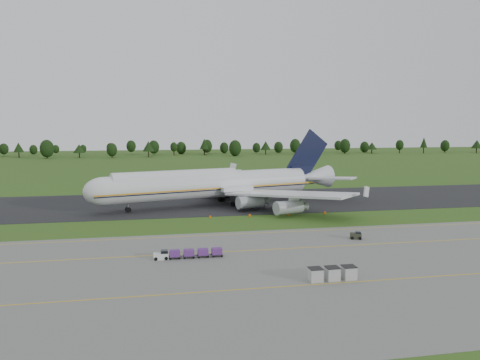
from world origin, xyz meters
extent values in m
plane|color=#2F5118|center=(0.00, 0.00, 0.00)|extent=(600.00, 600.00, 0.00)
cube|color=slate|center=(0.00, -34.00, 0.03)|extent=(300.00, 52.00, 0.06)
cube|color=black|center=(0.00, 28.00, 0.04)|extent=(300.00, 40.00, 0.08)
cube|color=#DFA80D|center=(0.00, -22.00, 0.07)|extent=(300.00, 0.25, 0.01)
cube|color=#DFA80D|center=(0.00, -40.00, 0.07)|extent=(300.00, 0.20, 0.01)
cube|color=#DFA80D|center=(0.00, -10.00, 0.07)|extent=(120.00, 0.20, 0.01)
cylinder|color=black|center=(-100.52, 223.65, 1.75)|extent=(0.70, 0.70, 3.49)
cone|color=#1E3813|center=(-100.52, 223.65, 6.59)|extent=(6.42, 6.42, 6.21)
cylinder|color=black|center=(-81.36, 213.39, 1.99)|extent=(0.70, 0.70, 3.98)
sphere|color=#1E3813|center=(-81.36, 213.39, 6.08)|extent=(8.56, 8.56, 8.56)
cylinder|color=black|center=(-62.36, 215.35, 1.54)|extent=(0.70, 0.70, 3.08)
cone|color=#1E3813|center=(-62.36, 215.35, 5.82)|extent=(7.73, 7.73, 5.48)
cylinder|color=black|center=(-41.97, 212.09, 1.65)|extent=(0.70, 0.70, 3.30)
sphere|color=#1E3813|center=(-41.97, 212.09, 5.04)|extent=(6.66, 6.66, 6.66)
cylinder|color=black|center=(-19.00, 214.56, 1.86)|extent=(0.70, 0.70, 3.71)
cone|color=#1E3813|center=(-19.00, 214.56, 7.01)|extent=(7.55, 7.55, 6.60)
cylinder|color=black|center=(-1.89, 227.16, 1.90)|extent=(0.70, 0.70, 3.80)
sphere|color=#1E3813|center=(-1.89, 227.16, 5.80)|extent=(5.01, 5.01, 5.01)
cylinder|color=black|center=(18.99, 226.55, 2.05)|extent=(0.70, 0.70, 4.10)
cone|color=#1E3813|center=(18.99, 226.55, 7.74)|extent=(6.48, 6.48, 7.29)
cylinder|color=black|center=(38.21, 212.71, 1.75)|extent=(0.70, 0.70, 3.49)
sphere|color=#1E3813|center=(38.21, 212.71, 5.34)|extent=(8.32, 8.32, 8.32)
cylinder|color=black|center=(61.77, 222.46, 1.73)|extent=(0.70, 0.70, 3.46)
cone|color=#1E3813|center=(61.77, 222.46, 6.54)|extent=(7.31, 7.31, 6.16)
cylinder|color=black|center=(82.84, 220.92, 2.04)|extent=(0.70, 0.70, 4.08)
sphere|color=#1E3813|center=(82.84, 220.92, 6.23)|extent=(7.47, 7.47, 7.47)
cylinder|color=black|center=(97.70, 215.32, 2.00)|extent=(0.70, 0.70, 4.00)
cone|color=#1E3813|center=(97.70, 215.32, 7.56)|extent=(7.70, 7.70, 7.12)
cylinder|color=black|center=(121.02, 222.61, 1.87)|extent=(0.70, 0.70, 3.75)
sphere|color=#1E3813|center=(121.02, 222.61, 5.72)|extent=(7.77, 7.77, 7.77)
cylinder|color=black|center=(142.02, 222.38, 1.47)|extent=(0.70, 0.70, 2.95)
cone|color=#1E3813|center=(142.02, 222.38, 5.57)|extent=(7.57, 7.57, 5.24)
cylinder|color=black|center=(162.98, 220.15, 2.00)|extent=(0.70, 0.70, 4.00)
sphere|color=#1E3813|center=(162.98, 220.15, 6.11)|extent=(5.75, 5.75, 5.75)
cylinder|color=black|center=(179.06, 214.68, 2.14)|extent=(0.70, 0.70, 4.28)
cone|color=#1E3813|center=(179.06, 214.68, 8.09)|extent=(5.04, 5.04, 7.61)
cylinder|color=black|center=(202.07, 222.92, 1.67)|extent=(0.70, 0.70, 3.35)
sphere|color=#1E3813|center=(202.07, 222.92, 5.12)|extent=(6.57, 6.57, 6.57)
cylinder|color=black|center=(221.28, 212.62, 1.76)|extent=(0.70, 0.70, 3.52)
cone|color=#1E3813|center=(221.28, 212.62, 6.64)|extent=(7.92, 7.92, 6.25)
cylinder|color=silver|center=(-2.63, 23.17, 5.43)|extent=(54.15, 20.73, 6.74)
cylinder|color=silver|center=(-11.66, 20.72, 7.02)|extent=(32.09, 13.41, 5.26)
sphere|color=silver|center=(-28.82, 16.06, 5.43)|extent=(6.74, 6.74, 6.74)
cone|color=silver|center=(28.53, 31.63, 5.90)|extent=(11.61, 8.88, 6.40)
cube|color=orange|center=(-1.74, 19.90, 4.87)|extent=(57.82, 15.75, 0.33)
cube|color=silver|center=(14.21, 9.22, 4.59)|extent=(28.00, 30.11, 0.51)
cube|color=silver|center=(4.84, 43.72, 4.59)|extent=(15.16, 33.01, 0.51)
cylinder|color=#95989C|center=(5.83, 13.25, 2.25)|extent=(7.11, 4.61, 2.99)
cylinder|color=#95989C|center=(12.88, 4.50, 2.25)|extent=(7.11, 4.61, 2.99)
cylinder|color=#95989C|center=(-0.35, 36.01, 2.25)|extent=(7.11, 4.61, 2.99)
cylinder|color=#95989C|center=(1.31, 47.13, 2.25)|extent=(7.11, 4.61, 2.99)
cube|color=black|center=(26.29, 31.02, 12.20)|extent=(13.31, 4.07, 15.03)
cube|color=silver|center=(31.72, 25.23, 6.18)|extent=(12.42, 12.04, 0.42)
cube|color=silver|center=(28.05, 38.77, 6.18)|extent=(8.45, 13.14, 0.42)
cylinder|color=slate|center=(-23.40, 17.53, 1.03)|extent=(0.34, 0.34, 2.06)
cylinder|color=black|center=(-23.40, 17.53, 0.61)|extent=(1.39, 1.13, 1.22)
cylinder|color=slate|center=(3.89, 20.58, 1.03)|extent=(0.34, 0.34, 2.06)
cylinder|color=black|center=(3.89, 20.58, 0.61)|extent=(1.39, 1.13, 1.22)
cylinder|color=slate|center=(1.69, 28.71, 1.03)|extent=(0.34, 0.34, 2.06)
cylinder|color=black|center=(1.69, 28.71, 0.61)|extent=(1.39, 1.13, 1.22)
cube|color=silver|center=(-16.57, -24.41, 0.55)|extent=(2.31, 1.25, 0.98)
cylinder|color=black|center=(-17.37, -25.04, 0.33)|extent=(0.53, 0.20, 0.53)
cube|color=black|center=(-14.43, -24.41, 0.37)|extent=(1.78, 1.34, 0.11)
cube|color=#532770|center=(-14.43, -24.41, 0.91)|extent=(1.60, 1.25, 0.98)
cylinder|color=black|center=(-15.15, -25.04, 0.21)|extent=(0.30, 0.13, 0.30)
cube|color=black|center=(-12.21, -24.41, 0.37)|extent=(1.78, 1.34, 0.11)
cube|color=#532770|center=(-12.21, -24.41, 0.91)|extent=(1.60, 1.25, 0.98)
cylinder|color=black|center=(-12.92, -25.04, 0.21)|extent=(0.30, 0.13, 0.30)
cube|color=black|center=(-9.98, -24.41, 0.37)|extent=(1.78, 1.34, 0.11)
cube|color=#532770|center=(-9.98, -24.41, 0.91)|extent=(1.60, 1.25, 0.98)
cylinder|color=black|center=(-10.69, -25.04, 0.21)|extent=(0.30, 0.13, 0.30)
cube|color=black|center=(-7.76, -24.41, 0.37)|extent=(1.78, 1.34, 0.11)
cube|color=#532770|center=(-7.76, -24.41, 0.91)|extent=(1.60, 1.25, 0.98)
cylinder|color=black|center=(-8.47, -25.04, 0.21)|extent=(0.30, 0.13, 0.30)
cylinder|color=black|center=(-16.57, -24.41, 0.33)|extent=(0.53, 0.20, 0.53)
cube|color=#2E3122|center=(18.96, -17.88, 0.61)|extent=(2.25, 1.75, 1.09)
cylinder|color=black|center=(18.27, -18.48, 0.34)|extent=(0.56, 0.20, 0.56)
cylinder|color=black|center=(19.65, -17.29, 0.34)|extent=(0.56, 0.20, 0.56)
cube|color=#ADADAD|center=(3.59, -38.70, 0.92)|extent=(1.71, 1.71, 1.71)
cube|color=black|center=(3.59, -38.70, 1.81)|extent=(1.82, 1.82, 0.09)
cube|color=#ADADAD|center=(5.99, -38.70, 0.92)|extent=(1.71, 1.71, 1.71)
cube|color=black|center=(5.99, -38.70, 1.81)|extent=(1.82, 1.82, 0.09)
cube|color=#ADADAD|center=(8.39, -38.70, 0.92)|extent=(1.71, 1.71, 1.71)
cube|color=black|center=(8.39, -38.70, 1.81)|extent=(1.82, 1.82, 0.09)
cube|color=#DE5407|center=(-4.90, 6.35, 0.30)|extent=(0.50, 0.12, 0.60)
cube|color=black|center=(-4.90, 6.35, 0.02)|extent=(0.30, 0.30, 0.04)
cube|color=#DE5407|center=(4.20, 6.35, 0.30)|extent=(0.50, 0.12, 0.60)
cube|color=black|center=(4.20, 6.35, 0.02)|extent=(0.30, 0.30, 0.04)
cube|color=#DE5407|center=(13.30, 6.35, 0.30)|extent=(0.50, 0.12, 0.60)
cube|color=black|center=(13.30, 6.35, 0.02)|extent=(0.30, 0.30, 0.04)
cube|color=#DE5407|center=(22.39, 6.35, 0.30)|extent=(0.50, 0.12, 0.60)
cube|color=black|center=(22.39, 6.35, 0.02)|extent=(0.30, 0.30, 0.04)
camera|label=1|loc=(-17.83, -96.47, 20.95)|focal=35.00mm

